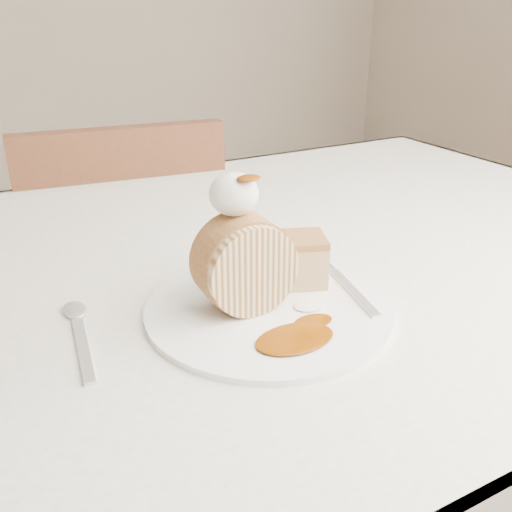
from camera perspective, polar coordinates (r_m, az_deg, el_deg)
table at (r=0.81m, az=-2.22°, el=-5.75°), size 1.40×0.90×0.75m
chair_far at (r=1.32m, az=-12.74°, el=-2.33°), size 0.45×0.45×0.85m
plate at (r=0.63m, az=1.24°, el=-5.27°), size 0.35×0.35×0.01m
roulade_slice at (r=0.60m, az=-1.11°, el=-0.84°), size 0.10×0.06×0.10m
cake_chunk at (r=0.67m, az=4.26°, el=-0.66°), size 0.08×0.07×0.05m
whipped_cream at (r=0.59m, az=-2.25°, el=6.22°), size 0.05×0.05×0.05m
caramel_drizzle at (r=0.57m, az=-0.74°, el=8.34°), size 0.03×0.02×0.01m
caramel_pool at (r=0.57m, az=3.90°, el=-8.21°), size 0.10×0.08×0.00m
fork at (r=0.66m, az=9.75°, el=-3.58°), size 0.06×0.16×0.00m
spoon at (r=0.59m, az=-16.90°, el=-8.86°), size 0.04×0.15×0.00m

